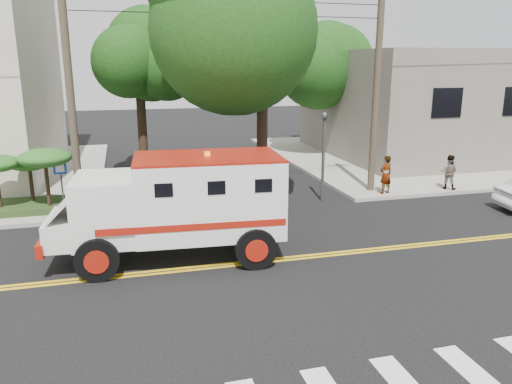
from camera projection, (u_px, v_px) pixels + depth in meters
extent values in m
plane|color=black|center=(272.00, 260.00, 14.28)|extent=(100.00, 100.00, 0.00)
cube|color=gray|center=(421.00, 155.00, 30.25)|extent=(17.00, 17.00, 0.15)
cube|color=#655F56|center=(443.00, 102.00, 30.32)|extent=(14.00, 12.00, 6.00)
cylinder|color=#382D23|center=(70.00, 92.00, 17.36)|extent=(0.28, 0.28, 9.00)
cylinder|color=#382D23|center=(376.00, 87.00, 20.51)|extent=(0.28, 0.28, 9.00)
cylinder|color=black|center=(262.00, 114.00, 19.85)|extent=(0.44, 0.44, 7.00)
sphere|color=#15360E|center=(263.00, 22.00, 18.97)|extent=(5.32, 5.32, 5.32)
sphere|color=#15360E|center=(298.00, 5.00, 18.40)|extent=(4.56, 4.56, 4.56)
cylinder|color=black|center=(142.00, 120.00, 24.05)|extent=(0.44, 0.44, 5.60)
sphere|color=#15360E|center=(138.00, 60.00, 23.35)|extent=(3.92, 3.92, 3.92)
sphere|color=#15360E|center=(157.00, 51.00, 22.93)|extent=(3.36, 3.36, 3.36)
cylinder|color=black|center=(330.00, 105.00, 30.61)|extent=(0.44, 0.44, 5.95)
sphere|color=#15360E|center=(332.00, 55.00, 29.86)|extent=(4.20, 4.20, 4.20)
sphere|color=#15360E|center=(351.00, 47.00, 29.41)|extent=(3.60, 3.60, 3.60)
cylinder|color=#3F3F42|center=(323.00, 158.00, 20.01)|extent=(0.12, 0.12, 3.60)
imported|color=#3F3F42|center=(324.00, 124.00, 19.67)|extent=(0.15, 0.18, 0.90)
cylinder|color=#3F3F42|center=(62.00, 189.00, 18.28)|extent=(0.06, 0.06, 2.00)
cube|color=#0C33A5|center=(60.00, 168.00, 18.02)|extent=(0.45, 0.03, 0.45)
cube|color=#1E3314|center=(29.00, 206.00, 18.70)|extent=(3.20, 2.00, 0.24)
cylinder|color=black|center=(31.00, 183.00, 18.90)|extent=(0.14, 0.14, 1.36)
ellipsoid|color=#1A5419|center=(29.00, 163.00, 18.71)|extent=(1.55, 1.55, 0.54)
cylinder|color=black|center=(47.00, 183.00, 18.19)|extent=(0.14, 0.14, 1.68)
ellipsoid|color=#1A5419|center=(45.00, 158.00, 17.95)|extent=(1.91, 1.91, 0.66)
cube|color=silver|center=(208.00, 196.00, 14.19)|extent=(4.21, 2.66, 2.18)
cube|color=silver|center=(107.00, 208.00, 13.72)|extent=(1.82, 2.40, 1.77)
cube|color=black|center=(74.00, 193.00, 13.45)|extent=(0.18, 1.77, 0.73)
cube|color=silver|center=(67.00, 228.00, 13.65)|extent=(1.07, 2.14, 0.73)
cube|color=maroon|center=(48.00, 239.00, 13.62)|extent=(0.34, 2.24, 0.36)
cube|color=maroon|center=(207.00, 157.00, 13.91)|extent=(4.21, 2.66, 0.06)
cylinder|color=black|center=(97.00, 260.00, 12.84)|extent=(1.16, 0.41, 1.14)
cylinder|color=black|center=(106.00, 231.00, 15.05)|extent=(1.16, 0.41, 1.14)
cylinder|color=black|center=(256.00, 249.00, 13.61)|extent=(1.16, 0.41, 1.14)
cylinder|color=black|center=(242.00, 223.00, 15.82)|extent=(1.16, 0.41, 1.14)
imported|color=gray|center=(386.00, 175.00, 20.83)|extent=(0.66, 0.51, 1.61)
imported|color=gray|center=(449.00, 172.00, 21.60)|extent=(0.92, 0.92, 1.50)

